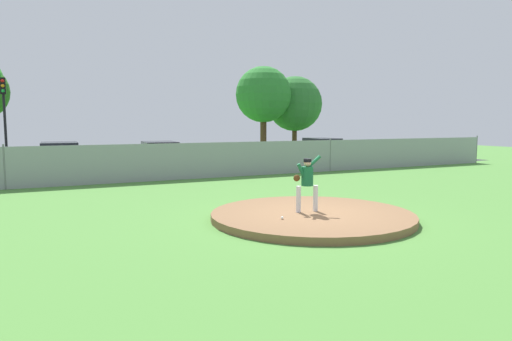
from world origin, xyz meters
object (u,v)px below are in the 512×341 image
parked_car_navy (60,159)px  pitcher_youth (307,179)px  traffic_cone_orange (217,159)px  parked_car_white (322,151)px  traffic_light_near (4,107)px  parked_car_burgundy (160,157)px  baseball (282,218)px

parked_car_navy → pitcher_youth: bearing=-70.0°
pitcher_youth → traffic_cone_orange: (4.20, 17.33, -0.82)m
parked_car_navy → parked_car_white: size_ratio=1.05×
traffic_cone_orange → traffic_light_near: size_ratio=0.11×
parked_car_white → traffic_cone_orange: 6.86m
parked_car_white → parked_car_burgundy: 10.76m
baseball → traffic_cone_orange: 18.66m
baseball → parked_car_white: bearing=52.6°
parked_car_white → parked_car_burgundy: bearing=-178.8°
pitcher_youth → baseball: (-1.08, -0.57, -0.85)m
pitcher_youth → parked_car_white: 17.72m
parked_car_burgundy → pitcher_youth: bearing=-88.4°
parked_car_navy → parked_car_white: 15.74m
baseball → parked_car_burgundy: size_ratio=0.02×
parked_car_white → traffic_cone_orange: (-6.17, 2.96, -0.51)m
parked_car_navy → parked_car_burgundy: 5.01m
parked_car_burgundy → traffic_light_near: traffic_light_near is taller
pitcher_youth → traffic_light_near: traffic_light_near is taller
parked_car_burgundy → traffic_cone_orange: (4.59, 3.19, -0.50)m
parked_car_navy → baseball: bearing=-74.3°
parked_car_burgundy → traffic_light_near: 9.05m
parked_car_burgundy → traffic_light_near: (-7.51, 4.29, 2.68)m
pitcher_youth → parked_car_white: (10.36, 14.38, -0.31)m
parked_car_navy → traffic_light_near: bearing=124.4°
parked_car_navy → traffic_cone_orange: size_ratio=7.92×
pitcher_youth → traffic_light_near: 20.19m
pitcher_youth → parked_car_white: bearing=54.2°
baseball → traffic_cone_orange: size_ratio=0.13×
baseball → parked_car_navy: parked_car_navy is taller
parked_car_navy → traffic_cone_orange: parked_car_navy is taller
pitcher_youth → parked_car_white: pitcher_youth is taller
parked_car_navy → parked_car_burgundy: size_ratio=0.99×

